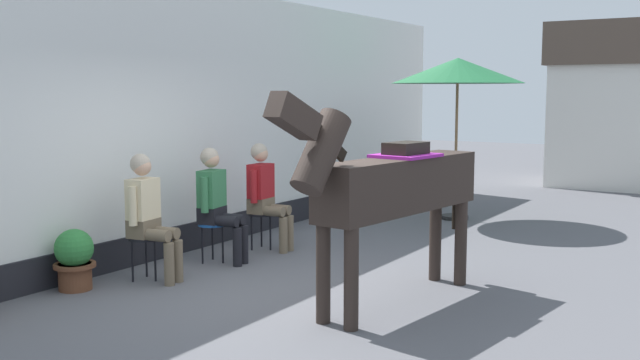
# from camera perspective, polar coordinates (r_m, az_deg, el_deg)

# --- Properties ---
(ground_plane) EXTENTS (40.00, 40.00, 0.00)m
(ground_plane) POSITION_cam_1_polar(r_m,az_deg,el_deg) (9.88, 7.54, -5.13)
(ground_plane) COLOR #56565B
(pub_facade_wall) EXTENTS (0.34, 14.00, 3.40)m
(pub_facade_wall) POSITION_cam_1_polar(r_m,az_deg,el_deg) (9.81, -9.79, 3.81)
(pub_facade_wall) COLOR white
(pub_facade_wall) RESTS_ON ground_plane
(distant_cottage) EXTENTS (3.40, 2.60, 3.50)m
(distant_cottage) POSITION_cam_1_polar(r_m,az_deg,el_deg) (17.16, 23.43, 5.51)
(distant_cottage) COLOR silver
(distant_cottage) RESTS_ON ground_plane
(seated_visitor_near) EXTENTS (0.61, 0.49, 1.39)m
(seated_visitor_near) POSITION_cam_1_polar(r_m,az_deg,el_deg) (8.11, -13.26, -2.32)
(seated_visitor_near) COLOR black
(seated_visitor_near) RESTS_ON ground_plane
(seated_visitor_middle) EXTENTS (0.61, 0.48, 1.39)m
(seated_visitor_middle) POSITION_cam_1_polar(r_m,az_deg,el_deg) (8.82, -8.08, -1.47)
(seated_visitor_middle) COLOR #194C99
(seated_visitor_middle) RESTS_ON ground_plane
(seated_visitor_far) EXTENTS (0.61, 0.49, 1.39)m
(seated_visitor_far) POSITION_cam_1_polar(r_m,az_deg,el_deg) (9.49, -4.31, -0.83)
(seated_visitor_far) COLOR black
(seated_visitor_far) RESTS_ON ground_plane
(saddled_horse_center) EXTENTS (0.72, 2.99, 2.06)m
(saddled_horse_center) POSITION_cam_1_polar(r_m,az_deg,el_deg) (6.97, 5.64, -0.48)
(saddled_horse_center) COLOR #2D231E
(saddled_horse_center) RESTS_ON ground_plane
(flower_planter_inner_near) EXTENTS (0.43, 0.43, 0.64)m
(flower_planter_inner_near) POSITION_cam_1_polar(r_m,az_deg,el_deg) (8.03, -18.60, -5.80)
(flower_planter_inner_near) COLOR brown
(flower_planter_inner_near) RESTS_ON ground_plane
(cafe_parasol) EXTENTS (2.10, 2.10, 2.58)m
(cafe_parasol) POSITION_cam_1_polar(r_m,az_deg,el_deg) (11.88, 10.69, 8.29)
(cafe_parasol) COLOR black
(cafe_parasol) RESTS_ON ground_plane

